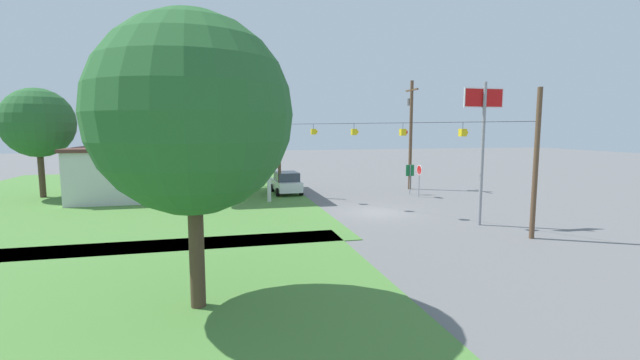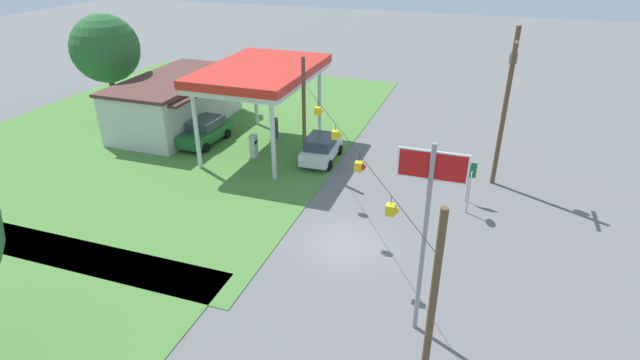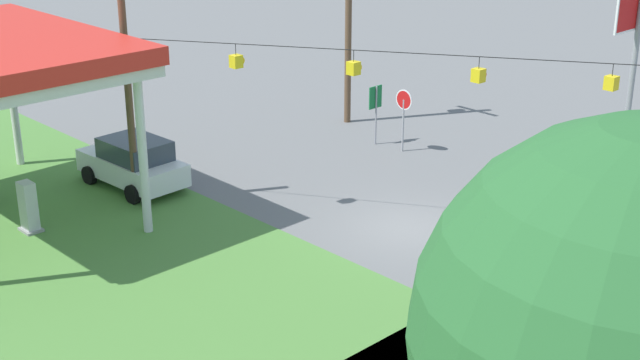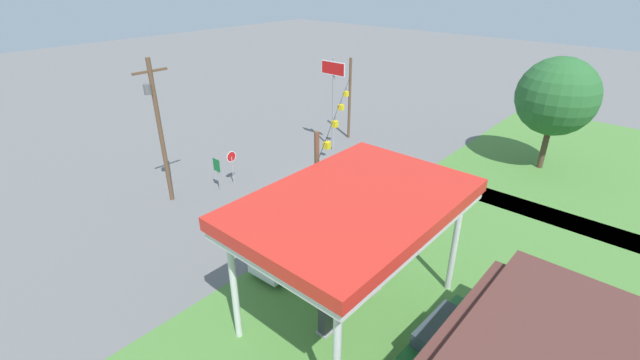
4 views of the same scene
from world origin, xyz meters
name	(u,v)px [view 2 (image 2 of 4)]	position (x,y,z in m)	size (l,w,h in m)	color
ground_plane	(344,244)	(0.00, 0.00, 0.00)	(160.00, 160.00, 0.00)	slate
grass_verge_station_corner	(180,126)	(11.76, 17.07, 0.02)	(36.00, 28.00, 0.04)	#4C7F38
gas_station_canopy	(261,74)	(9.76, 8.75, 5.38)	(10.00, 6.69, 5.91)	silver
gas_station_store	(177,102)	(11.72, 17.06, 1.98)	(11.30, 6.35, 3.92)	silver
fuel_pump_near	(254,147)	(8.01, 8.75, 0.79)	(0.71, 0.56, 1.66)	gray
fuel_pump_far	(274,130)	(11.51, 8.75, 0.79)	(0.71, 0.56, 1.66)	gray
car_at_pumps_front	(321,148)	(9.06, 4.28, 0.93)	(4.34, 2.25, 1.81)	white
car_at_pumps_rear	(206,131)	(9.34, 13.22, 0.93)	(4.73, 2.25, 1.78)	#1E602D
stop_sign_roadside	(470,183)	(5.11, -5.50, 1.81)	(0.80, 0.08, 2.50)	#99999E
stop_sign_overhead	(428,203)	(-4.61, -4.27, 5.53)	(0.22, 2.36, 7.75)	gray
route_sign	(469,174)	(6.47, -5.37, 1.71)	(0.10, 0.70, 2.40)	gray
utility_pole_main	(506,100)	(9.42, -6.74, 5.26)	(2.20, 0.44, 9.39)	brown
signal_span_gantry	(346,172)	(0.00, -0.01, 3.96)	(15.89, 10.24, 7.21)	brown
tree_behind_station	(105,49)	(11.55, 22.79, 5.71)	(5.22, 5.22, 8.34)	#4C3828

